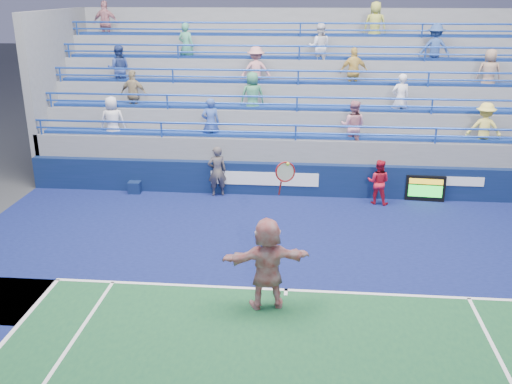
# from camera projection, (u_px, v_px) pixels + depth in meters

# --- Properties ---
(ground) EXTENTS (120.00, 120.00, 0.00)m
(ground) POSITION_uv_depth(u_px,v_px,m) (286.00, 291.00, 13.13)
(ground) COLOR #333538
(sponsor_wall) EXTENTS (18.00, 0.32, 1.10)m
(sponsor_wall) POSITION_uv_depth(u_px,v_px,m) (295.00, 180.00, 19.04)
(sponsor_wall) COLOR #0A1B3B
(sponsor_wall) RESTS_ON ground
(bleacher_stand) EXTENTS (18.00, 5.60, 6.13)m
(bleacher_stand) POSITION_uv_depth(u_px,v_px,m) (298.00, 125.00, 22.24)
(bleacher_stand) COLOR slate
(bleacher_stand) RESTS_ON ground
(serve_speed_board) EXTENTS (1.26, 0.24, 0.87)m
(serve_speed_board) POSITION_uv_depth(u_px,v_px,m) (425.00, 188.00, 18.54)
(serve_speed_board) COLOR black
(serve_speed_board) RESTS_ON ground
(judge_chair) EXTENTS (0.43, 0.43, 0.73)m
(judge_chair) POSITION_uv_depth(u_px,v_px,m) (135.00, 186.00, 19.36)
(judge_chair) COLOR #0E1C43
(judge_chair) RESTS_ON ground
(tennis_player) EXTENTS (2.00, 1.03, 3.31)m
(tennis_player) POSITION_uv_depth(u_px,v_px,m) (267.00, 263.00, 12.16)
(tennis_player) COLOR silver
(tennis_player) RESTS_ON ground
(line_judge) EXTENTS (0.72, 0.58, 1.71)m
(line_judge) POSITION_uv_depth(u_px,v_px,m) (217.00, 171.00, 18.90)
(line_judge) COLOR #131936
(line_judge) RESTS_ON ground
(ball_girl) EXTENTS (0.84, 0.73, 1.48)m
(ball_girl) POSITION_uv_depth(u_px,v_px,m) (378.00, 182.00, 18.21)
(ball_girl) COLOR red
(ball_girl) RESTS_ON ground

